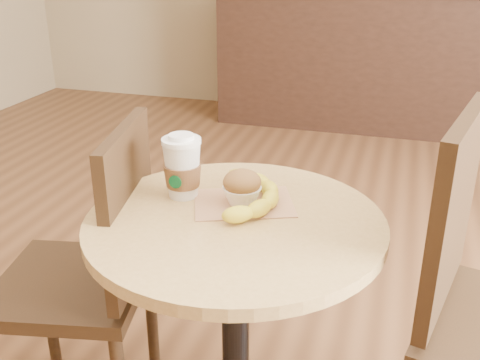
% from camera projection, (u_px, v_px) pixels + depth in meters
% --- Properties ---
extents(cafe_table, '(0.70, 0.70, 0.75)m').
position_uv_depth(cafe_table, '(235.00, 295.00, 1.39)').
color(cafe_table, black).
rests_on(cafe_table, ground).
extents(chair_left, '(0.48, 0.48, 0.92)m').
position_uv_depth(chair_left, '(92.00, 270.00, 1.55)').
color(chair_left, '#312011').
rests_on(chair_left, ground).
extents(service_counter, '(2.30, 0.65, 1.04)m').
position_uv_depth(service_counter, '(367.00, 58.00, 4.25)').
color(service_counter, black).
rests_on(service_counter, ground).
extents(kraft_bag, '(0.29, 0.26, 0.00)m').
position_uv_depth(kraft_bag, '(244.00, 203.00, 1.38)').
color(kraft_bag, '#B17D55').
rests_on(kraft_bag, cafe_table).
extents(coffee_cup, '(0.10, 0.10, 0.16)m').
position_uv_depth(coffee_cup, '(182.00, 169.00, 1.39)').
color(coffee_cup, silver).
rests_on(coffee_cup, cafe_table).
extents(muffin, '(0.10, 0.10, 0.09)m').
position_uv_depth(muffin, '(242.00, 187.00, 1.36)').
color(muffin, white).
rests_on(muffin, kraft_bag).
extents(banana, '(0.23, 0.32, 0.04)m').
position_uv_depth(banana, '(250.00, 195.00, 1.37)').
color(banana, yellow).
rests_on(banana, kraft_bag).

